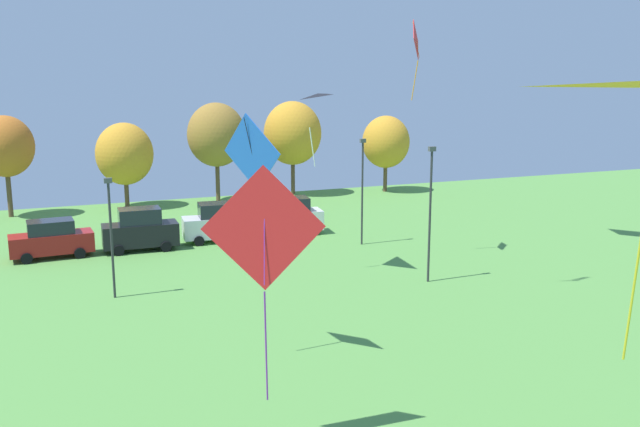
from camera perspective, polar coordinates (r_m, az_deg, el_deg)
The scene contains 16 objects.
kite_flying_1 at distance 38.96m, azimuth 8.07°, elevation 14.07°, with size 1.32×1.79×4.40m.
kite_flying_3 at distance 34.90m, azimuth -1.72°, elevation 8.20°, with size 1.68×2.19×2.88m.
kite_flying_4 at distance 24.10m, azimuth -5.77°, elevation 4.77°, with size 1.31×2.51×5.63m.
kite_flying_9 at distance 18.09m, azimuth -4.72°, elevation -1.69°, with size 3.27×0.75×6.70m.
parked_car_leftmost at distance 42.44m, azimuth -21.68°, elevation -2.02°, with size 4.70×2.18×2.24m.
parked_car_second_from_left at distance 42.56m, azimuth -14.90°, elevation -1.35°, with size 4.52×2.17×2.61m.
parked_car_third_from_left at distance 43.98m, azimuth -8.47°, elevation -0.75°, with size 4.81×2.46×2.51m.
parked_car_rightmost_in_row at distance 45.70m, azimuth -2.41°, elevation -0.21°, with size 4.28×2.46×2.49m.
light_post_0 at distance 33.19m, azimuth -17.19°, elevation -1.38°, with size 0.36×0.20×5.77m.
light_post_1 at distance 34.61m, azimuth 9.26°, elevation 0.51°, with size 0.36×0.20×6.97m.
light_post_2 at distance 42.28m, azimuth 3.59°, elevation 2.34°, with size 0.36×0.20×6.68m.
treeline_tree_2 at distance 56.04m, azimuth -24.99°, elevation 5.13°, with size 4.19×4.19×7.68m.
treeline_tree_3 at distance 56.99m, azimuth -16.14°, elevation 4.84°, with size 4.57×4.57×6.92m.
treeline_tree_4 at distance 58.18m, azimuth -8.72°, elevation 6.56°, with size 4.91×4.91×8.42m.
treeline_tree_5 at distance 61.27m, azimuth -2.32°, elevation 6.77°, with size 5.19×5.19×8.43m.
treeline_tree_6 at distance 63.28m, azimuth 5.57°, elevation 6.01°, with size 4.40×4.40×7.06m.
Camera 1 is at (-6.61, 1.16, 10.15)m, focal length 38.00 mm.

